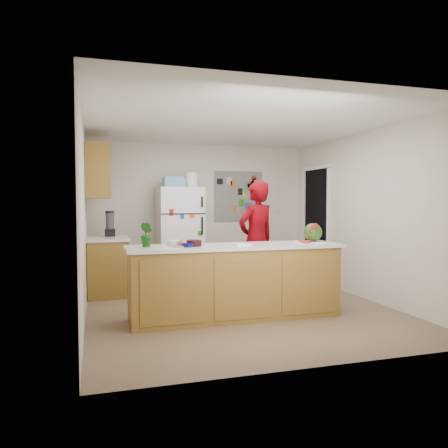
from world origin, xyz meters
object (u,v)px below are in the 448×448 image
object	(u,v)px
refrigerator	(180,236)
watermelon	(313,232)
cherry_bowl	(193,243)
person	(256,240)

from	to	relation	value
refrigerator	watermelon	world-z (taller)	refrigerator
watermelon	cherry_bowl	xyz separation A→B (m)	(-1.62, -0.04, -0.10)
person	watermelon	xyz separation A→B (m)	(0.44, -0.93, 0.17)
refrigerator	cherry_bowl	distance (m)	2.41
refrigerator	watermelon	size ratio (longest dim) A/B	7.10
watermelon	cherry_bowl	distance (m)	1.62
cherry_bowl	refrigerator	bearing A→B (deg)	83.16
person	cherry_bowl	size ratio (longest dim) A/B	8.96
watermelon	cherry_bowl	world-z (taller)	watermelon
person	refrigerator	bearing A→B (deg)	-78.18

